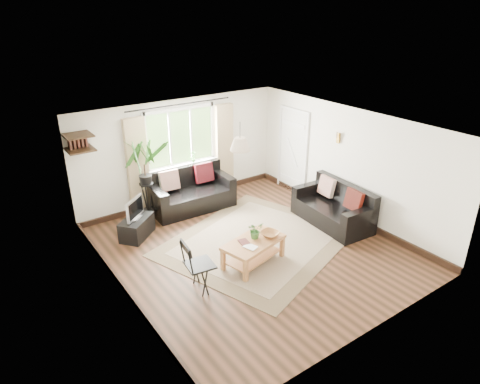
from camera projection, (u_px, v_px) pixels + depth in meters
floor at (252, 249)px, 8.17m from camera, size 5.50×5.50×0.00m
ceiling at (254, 127)px, 7.19m from camera, size 5.50×5.50×0.00m
wall_back at (181, 152)px, 9.73m from camera, size 5.00×0.02×2.40m
wall_front at (378, 261)px, 5.62m from camera, size 5.00×0.02×2.40m
wall_left at (118, 231)px, 6.36m from camera, size 0.02×5.50×2.40m
wall_right at (348, 164)px, 8.99m from camera, size 0.02×5.50×2.40m
rug at (258, 241)px, 8.41m from camera, size 4.15×3.85×0.02m
window at (181, 137)px, 9.56m from camera, size 2.50×0.16×2.16m
door at (293, 152)px, 10.33m from camera, size 0.06×0.96×2.06m
corner_shelf at (79, 142)px, 8.08m from camera, size 0.50×0.50×0.34m
pendant_lamp at (240, 141)px, 7.63m from camera, size 0.36×0.36×0.54m
wall_sconce at (337, 136)px, 8.96m from camera, size 0.12×0.12×0.28m
sofa_back at (191, 191)px, 9.62m from camera, size 1.89×1.00×0.87m
sofa_right at (333, 206)px, 8.96m from camera, size 1.78×0.99×0.81m
coffee_table at (253, 252)px, 7.63m from camera, size 1.25×0.87×0.46m
table_plant at (255, 230)px, 7.58m from camera, size 0.29×0.26×0.30m
bowl at (270, 234)px, 7.69m from camera, size 0.40×0.40×0.08m
book_a at (247, 249)px, 7.28m from camera, size 0.23×0.27×0.02m
book_b at (240, 243)px, 7.45m from camera, size 0.20×0.24×0.02m
tv_stand at (137, 227)px, 8.53m from camera, size 0.86×0.81×0.41m
tv at (135, 208)px, 8.36m from camera, size 0.57×0.52×0.45m
palm_stand at (146, 181)px, 9.01m from camera, size 0.85×0.85×1.75m
folding_chair at (200, 266)px, 6.85m from camera, size 0.53×0.53×0.92m
sill_plant at (193, 157)px, 9.83m from camera, size 0.14×0.10×0.27m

